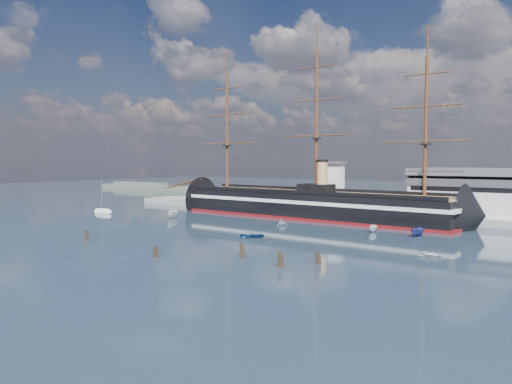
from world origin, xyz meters
The scene contains 17 objects.
ground centered at (0.00, 40.00, 0.00)m, with size 600.00×600.00×0.00m, color #20303D.
quay centered at (10.00, 76.00, 0.00)m, with size 180.00×18.00×2.00m, color slate.
quay_tower centered at (3.00, 73.00, 9.75)m, with size 5.00×5.00×15.00m.
shoreline centered at (-139.23, 135.00, 1.45)m, with size 120.00×10.00×4.00m.
warship centered at (-0.82, 60.00, 4.04)m, with size 113.40×22.29×53.94m.
sailboat centered at (-60.99, 32.11, 0.69)m, with size 6.99×2.69×10.91m.
motorboat_a centered at (-31.99, 35.05, 0.00)m, with size 7.45×2.73×2.98m, color white.
motorboat_b centered at (9.53, 18.68, 0.00)m, with size 3.50×1.40×1.64m, color #27517E.
motorboat_c centered at (28.10, 42.59, 0.00)m, with size 5.07×1.86×2.03m, color white.
motorboat_d centered at (3.63, 40.01, 0.00)m, with size 5.28×2.29×1.94m, color beige.
motorboat_e centered at (48.86, 18.84, 0.00)m, with size 2.70×1.08×1.26m, color white.
motorboat_f centered at (39.15, 41.65, 0.00)m, with size 6.39×2.34×2.56m, color navy.
piling_near_left centered at (-16.61, -6.12, 0.00)m, with size 0.64×0.64×3.01m, color black.
piling_near_mid centered at (8.79, -9.96, 0.00)m, with size 0.64×0.64×2.78m, color black.
piling_near_right centered at (21.54, -1.31, 0.00)m, with size 0.64×0.64×3.28m, color black.
piling_far_right centered at (35.23, 1.69, 0.00)m, with size 0.64×0.64×2.61m, color black.
piling_extra centered at (31.22, -3.82, 0.00)m, with size 0.64×0.64×3.22m, color black.
Camera 1 is at (74.55, -71.00, 17.21)m, focal length 35.00 mm.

